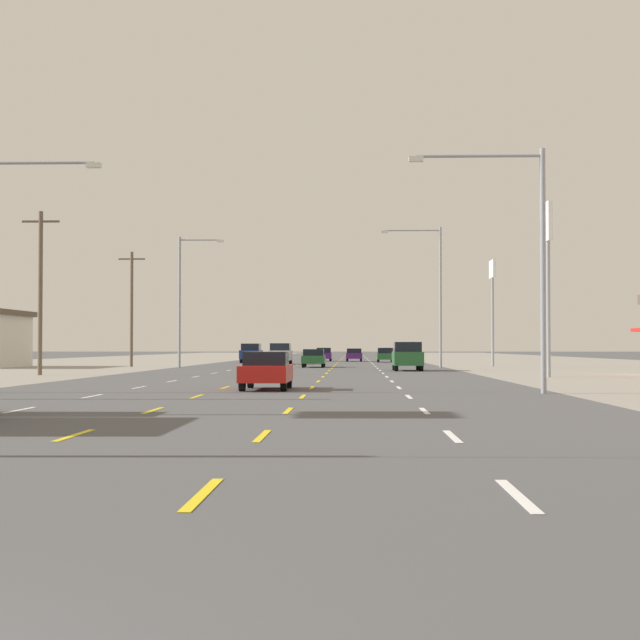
# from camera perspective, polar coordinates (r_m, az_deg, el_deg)

# --- Properties ---
(ground_plane) EXTENTS (572.00, 572.00, 0.00)m
(ground_plane) POSITION_cam_1_polar(r_m,az_deg,el_deg) (70.62, -0.91, -2.83)
(ground_plane) COLOR #4C4C4F
(lane_markings) EXTENTS (10.64, 227.60, 0.01)m
(lane_markings) POSITION_cam_1_polar(r_m,az_deg,el_deg) (109.09, 0.07, -2.35)
(lane_markings) COLOR white
(lane_markings) RESTS_ON ground
(signal_span_wire) EXTENTS (25.29, 0.53, 9.32)m
(signal_span_wire) POSITION_cam_1_polar(r_m,az_deg,el_deg) (15.76, -9.18, 11.97)
(signal_span_wire) COLOR brown
(signal_span_wire) RESTS_ON ground
(sedan_center_turn_near) EXTENTS (1.80, 4.50, 1.46)m
(sedan_center_turn_near) POSITION_cam_1_polar(r_m,az_deg,el_deg) (39.76, -2.98, -2.78)
(sedan_center_turn_near) COLOR red
(sedan_center_turn_near) RESTS_ON ground
(suv_far_right_mid) EXTENTS (1.98, 4.90, 1.98)m
(suv_far_right_mid) POSITION_cam_1_polar(r_m,az_deg,el_deg) (71.47, 4.85, -1.98)
(suv_far_right_mid) COLOR #235B2D
(suv_far_right_mid) RESTS_ON ground
(sedan_center_turn_midfar) EXTENTS (1.80, 4.50, 1.46)m
(sedan_center_turn_midfar) POSITION_cam_1_polar(r_m,az_deg,el_deg) (83.01, -0.35, -2.11)
(sedan_center_turn_midfar) COLOR #235B2D
(sedan_center_turn_midfar) RESTS_ON ground
(suv_inner_left_far) EXTENTS (1.98, 4.90, 1.98)m
(suv_inner_left_far) POSITION_cam_1_polar(r_m,az_deg,el_deg) (97.53, -2.19, -1.86)
(suv_inner_left_far) COLOR silver
(suv_inner_left_far) RESTS_ON ground
(suv_far_left_farther) EXTENTS (1.98, 4.90, 1.98)m
(suv_far_left_farther) POSITION_cam_1_polar(r_m,az_deg,el_deg) (105.87, -3.82, -1.82)
(suv_far_left_farther) COLOR navy
(suv_far_left_farther) RESTS_ON ground
(hatchback_far_right_farthest) EXTENTS (1.72, 3.90, 1.54)m
(hatchback_far_right_farthest) POSITION_cam_1_polar(r_m,az_deg,el_deg) (110.17, 3.62, -1.94)
(hatchback_far_right_farthest) COLOR #235B2D
(hatchback_far_right_farthest) RESTS_ON ground
(sedan_inner_right_distant_a) EXTENTS (1.80, 4.50, 1.46)m
(sedan_inner_right_distant_a) POSITION_cam_1_polar(r_m,az_deg,el_deg) (116.15, 1.90, -1.93)
(sedan_inner_right_distant_a) COLOR #4C196B
(sedan_inner_right_distant_a) RESTS_ON ground
(hatchback_center_turn_distant_b) EXTENTS (1.72, 3.90, 1.54)m
(hatchback_center_turn_distant_b) POSITION_cam_1_polar(r_m,az_deg,el_deg) (117.93, 0.22, -1.91)
(hatchback_center_turn_distant_b) COLOR #4C196B
(hatchback_center_turn_distant_b) RESTS_ON ground
(pole_sign_right_row_1) EXTENTS (0.24, 1.66, 9.50)m
(pole_sign_right_row_1) POSITION_cam_1_polar(r_m,az_deg,el_deg) (57.35, 12.49, 3.93)
(pole_sign_right_row_1) COLOR gray
(pole_sign_right_row_1) RESTS_ON ground
(pole_sign_right_row_2) EXTENTS (0.24, 2.59, 8.92)m
(pole_sign_right_row_2) POSITION_cam_1_polar(r_m,az_deg,el_deg) (87.64, 9.51, 1.98)
(pole_sign_right_row_2) COLOR gray
(pole_sign_right_row_2) RESTS_ON ground
(streetlight_right_row_0) EXTENTS (4.85, 0.26, 8.70)m
(streetlight_right_row_0) POSITION_cam_1_polar(r_m,az_deg,el_deg) (37.36, 11.34, 3.96)
(streetlight_right_row_0) COLOR gray
(streetlight_right_row_0) RESTS_ON ground
(streetlight_left_row_1) EXTENTS (3.55, 0.26, 10.25)m
(streetlight_left_row_1) POSITION_cam_1_polar(r_m,az_deg,el_deg) (81.07, -7.55, 1.48)
(streetlight_left_row_1) COLOR gray
(streetlight_left_row_1) RESTS_ON ground
(streetlight_right_row_1) EXTENTS (4.69, 0.26, 10.93)m
(streetlight_right_row_1) POSITION_cam_1_polar(r_m,az_deg,el_deg) (80.25, 6.35, 1.86)
(streetlight_right_row_1) COLOR gray
(streetlight_right_row_1) RESTS_ON ground
(utility_pole_left_row_1) EXTENTS (2.20, 0.26, 9.57)m
(utility_pole_left_row_1) POSITION_cam_1_polar(r_m,az_deg,el_deg) (62.32, -15.20, 1.63)
(utility_pole_left_row_1) COLOR brown
(utility_pole_left_row_1) RESTS_ON ground
(utility_pole_left_row_2) EXTENTS (2.20, 0.26, 9.53)m
(utility_pole_left_row_2) POSITION_cam_1_polar(r_m,az_deg,el_deg) (86.81, -10.37, 0.72)
(utility_pole_left_row_2) COLOR brown
(utility_pole_left_row_2) RESTS_ON ground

